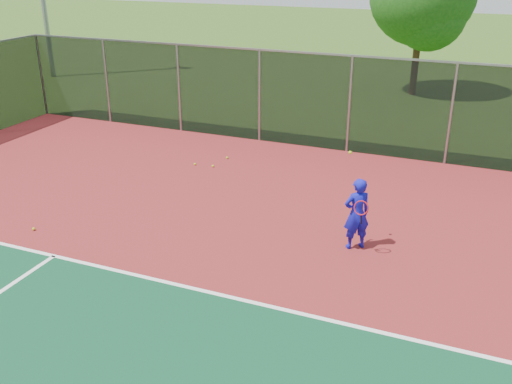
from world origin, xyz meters
The scene contains 7 objects.
court_apron centered at (0.00, 2.00, 0.01)m, with size 30.00×20.00×0.02m, color maroon.
fence_back centered at (0.00, 12.00, 1.56)m, with size 30.00×0.06×3.03m.
tennis_player centered at (-1.28, 5.78, 0.82)m, with size 0.69×0.74×2.12m.
practice_ball_2 centered at (-6.29, 9.05, 0.06)m, with size 0.07×0.07×0.07m, color #BAC516.
practice_ball_3 centered at (-8.25, 3.79, 0.06)m, with size 0.07×0.07×0.07m, color #BAC516.
practice_ball_4 centered at (-6.21, 9.88, 0.06)m, with size 0.07×0.07×0.07m, color #BAC516.
practice_ball_5 centered at (-6.86, 9.00, 0.06)m, with size 0.07×0.07×0.07m, color #BAC516.
Camera 1 is at (0.87, -5.05, 5.91)m, focal length 40.00 mm.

